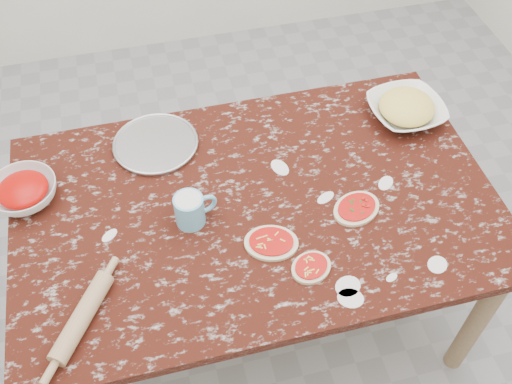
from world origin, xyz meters
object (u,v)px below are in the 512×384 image
object	(u,v)px
sauce_bowl	(24,192)
pizza_tray	(156,144)
worktable	(256,217)
flour_mug	(191,209)
cheese_bowl	(406,111)
rolling_pin	(82,317)

from	to	relation	value
sauce_bowl	pizza_tray	bearing A→B (deg)	17.40
worktable	flour_mug	size ratio (longest dim) A/B	11.25
pizza_tray	flour_mug	bearing A→B (deg)	-79.44
worktable	cheese_bowl	size ratio (longest dim) A/B	5.85
pizza_tray	sauce_bowl	distance (m)	0.47
sauce_bowl	flour_mug	distance (m)	0.57
sauce_bowl	cheese_bowl	distance (m)	1.38
worktable	pizza_tray	distance (m)	0.45
cheese_bowl	flour_mug	xyz separation A→B (m)	(-0.86, -0.28, 0.02)
sauce_bowl	flour_mug	bearing A→B (deg)	-23.29
pizza_tray	sauce_bowl	world-z (taller)	sauce_bowl
pizza_tray	rolling_pin	bearing A→B (deg)	-114.51
sauce_bowl	rolling_pin	size ratio (longest dim) A/B	0.79
flour_mug	worktable	bearing A→B (deg)	6.52
worktable	pizza_tray	bearing A→B (deg)	130.20
worktable	flour_mug	xyz separation A→B (m)	(-0.22, -0.03, 0.14)
flour_mug	rolling_pin	size ratio (longest dim) A/B	0.51
cheese_bowl	rolling_pin	distance (m)	1.35
rolling_pin	flour_mug	bearing A→B (deg)	37.67
worktable	sauce_bowl	size ratio (longest dim) A/B	7.19
pizza_tray	cheese_bowl	bearing A→B (deg)	-5.03
pizza_tray	rolling_pin	size ratio (longest dim) A/B	1.07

